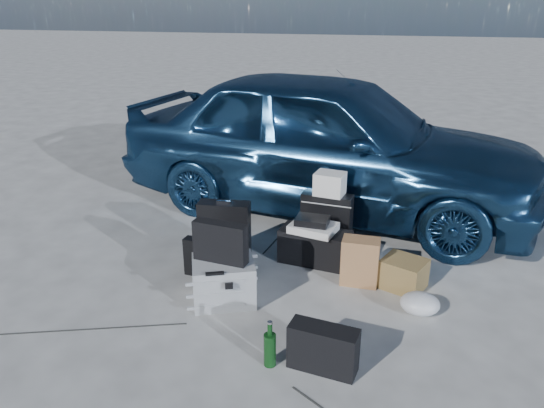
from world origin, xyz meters
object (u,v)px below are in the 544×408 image
Objects in this scene: duffel_bag at (315,247)px; green_bottle at (270,344)px; cardboard_box at (403,274)px; suitcase_right at (326,222)px; suitcase_left at (225,233)px; briefcase at (208,259)px; pelican_case at (224,281)px; car at (328,141)px.

green_bottle is (-0.09, -1.51, 0.00)m from duffel_bag.
suitcase_right is at bearing 141.48° from cardboard_box.
green_bottle is (0.71, -1.33, -0.14)m from suitcase_left.
suitcase_right is at bearing 85.02° from green_bottle.
suitcase_left is 1.83× the size of green_bottle.
briefcase is 0.69× the size of duffel_bag.
pelican_case is 1.09× the size of briefcase.
suitcase_left is 1.75× the size of cardboard_box.
briefcase reaches higher than cardboard_box.
briefcase is at bearing -142.18° from duffel_bag.
duffel_bag is (0.06, -1.38, -0.63)m from car.
green_bottle is at bearing -87.55° from suitcase_right.
pelican_case is 1.42× the size of cardboard_box.
suitcase_right reaches higher than green_bottle.
cardboard_box is at bearing -9.95° from duffel_bag.
pelican_case is 0.42m from briefcase.
briefcase is 1.20m from suitcase_right.
briefcase is 0.77× the size of suitcase_right.
suitcase_left is at bearing 84.91° from pelican_case.
car is 1.80m from suitcase_left.
cardboard_box is 1.04× the size of green_bottle.
car is at bearing 89.45° from green_bottle.
briefcase is at bearing -133.91° from suitcase_right.
car is 13.57× the size of cardboard_box.
suitcase_left is at bearing 166.60° from car.
pelican_case is 1.30m from suitcase_right.
suitcase_left is at bearing -157.09° from duffel_bag.
cardboard_box is at bearing -31.08° from suitcase_right.
briefcase is at bearing -108.17° from suitcase_left.
suitcase_right is (0.94, 0.75, 0.11)m from briefcase.
suitcase_left reaches higher than duffel_bag.
suitcase_left is 0.83m from duffel_bag.
suitcase_left is 0.99m from suitcase_right.
suitcase_right is at bearing -161.46° from car.
suitcase_left is at bearing 118.16° from green_bottle.
car is 2.96m from green_bottle.
pelican_case is at bearing -160.02° from cardboard_box.
suitcase_left is 0.93× the size of duffel_bag.
car is 2.10m from briefcase.
car reaches higher than pelican_case.
briefcase is 0.98m from duffel_bag.
suitcase_right is (0.69, 1.09, 0.11)m from pelican_case.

